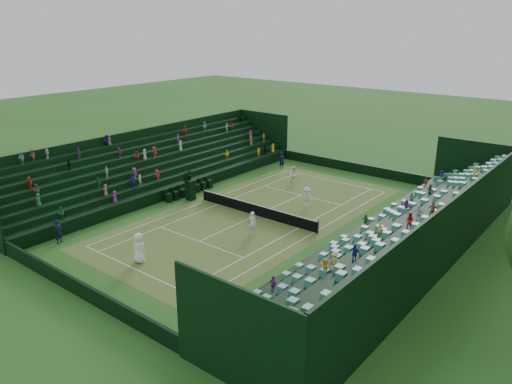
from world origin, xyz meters
TOP-DOWN VIEW (x-y plane):
  - ground at (0.00, 0.00)m, footprint 160.00×160.00m
  - court_surface at (0.00, 0.00)m, footprint 12.97×26.77m
  - perimeter_wall_north at (0.00, 15.88)m, footprint 17.17×0.20m
  - perimeter_wall_south at (0.00, -15.88)m, footprint 17.17×0.20m
  - perimeter_wall_east at (8.48, 0.00)m, footprint 0.20×31.77m
  - perimeter_wall_west at (-8.48, 0.00)m, footprint 0.20×31.77m
  - north_grandstand at (12.66, 0.00)m, footprint 6.60×32.00m
  - south_grandstand at (-12.66, 0.00)m, footprint 6.60×32.00m
  - tennis_net at (0.00, 0.00)m, footprint 11.67×0.10m
  - umpire_chair at (-6.83, -0.59)m, footprint 0.85×0.85m
  - courtside_chairs at (-7.88, 0.29)m, footprint 0.51×5.48m
  - player_near_west at (-0.68, -11.08)m, footprint 1.09×0.81m
  - player_near_east at (2.14, -3.07)m, footprint 0.70×0.50m
  - player_far_west at (-2.49, 8.87)m, footprint 0.87×0.70m
  - player_far_east at (2.05, 4.18)m, footprint 1.25×0.88m
  - line_judge_north at (-6.40, 12.33)m, footprint 0.60×0.73m
  - line_judge_south at (-7.46, -12.67)m, footprint 0.58×0.73m

SIDE VIEW (x-z plane):
  - ground at x=0.00m, z-range 0.00..0.00m
  - court_surface at x=0.00m, z-range 0.00..0.01m
  - courtside_chairs at x=-7.88m, z-range -0.13..0.97m
  - perimeter_wall_north at x=0.00m, z-range 0.00..1.00m
  - perimeter_wall_south at x=0.00m, z-range 0.00..1.00m
  - perimeter_wall_east at x=8.48m, z-range 0.00..1.00m
  - perimeter_wall_west at x=-8.48m, z-range 0.00..1.00m
  - tennis_net at x=0.00m, z-range 0.00..1.06m
  - player_far_west at x=-2.49m, z-range 0.00..1.69m
  - line_judge_south at x=-7.46m, z-range 0.00..1.73m
  - line_judge_north at x=-6.40m, z-range 0.00..1.74m
  - player_far_east at x=2.05m, z-range 0.00..1.77m
  - player_near_east at x=2.14m, z-range 0.00..1.79m
  - player_near_west at x=-0.68m, z-range 0.00..2.02m
  - umpire_chair at x=-6.83m, z-range -0.19..2.48m
  - north_grandstand at x=12.66m, z-range -0.90..4.00m
  - south_grandstand at x=-12.66m, z-range -0.90..4.00m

